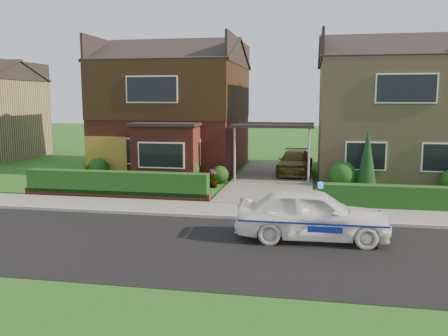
# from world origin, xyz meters

# --- Properties ---
(ground) EXTENTS (120.00, 120.00, 0.00)m
(ground) POSITION_xyz_m (0.00, 0.00, 0.00)
(ground) COLOR #144813
(ground) RESTS_ON ground
(road) EXTENTS (60.00, 6.00, 0.02)m
(road) POSITION_xyz_m (0.00, 0.00, 0.00)
(road) COLOR black
(road) RESTS_ON ground
(kerb) EXTENTS (60.00, 0.16, 0.12)m
(kerb) POSITION_xyz_m (0.00, 3.05, 0.06)
(kerb) COLOR #9E9993
(kerb) RESTS_ON ground
(sidewalk) EXTENTS (60.00, 2.00, 0.10)m
(sidewalk) POSITION_xyz_m (0.00, 4.10, 0.05)
(sidewalk) COLOR slate
(sidewalk) RESTS_ON ground
(driveway) EXTENTS (3.80, 12.00, 0.12)m
(driveway) POSITION_xyz_m (0.00, 11.00, 0.06)
(driveway) COLOR #666059
(driveway) RESTS_ON ground
(house_left) EXTENTS (7.50, 9.53, 7.25)m
(house_left) POSITION_xyz_m (-5.78, 13.90, 3.81)
(house_left) COLOR maroon
(house_left) RESTS_ON ground
(house_right) EXTENTS (7.50, 8.06, 7.25)m
(house_right) POSITION_xyz_m (5.80, 13.99, 3.66)
(house_right) COLOR #917D59
(house_right) RESTS_ON ground
(carport_link) EXTENTS (3.80, 3.00, 2.77)m
(carport_link) POSITION_xyz_m (0.00, 10.95, 2.66)
(carport_link) COLOR black
(carport_link) RESTS_ON ground
(garage_door) EXTENTS (2.20, 0.10, 2.10)m
(garage_door) POSITION_xyz_m (-8.25, 9.96, 1.05)
(garage_door) COLOR olive
(garage_door) RESTS_ON ground
(dwarf_wall) EXTENTS (7.70, 0.25, 0.36)m
(dwarf_wall) POSITION_xyz_m (-5.80, 5.30, 0.18)
(dwarf_wall) COLOR maroon
(dwarf_wall) RESTS_ON ground
(hedge_left) EXTENTS (7.50, 0.55, 0.90)m
(hedge_left) POSITION_xyz_m (-5.80, 5.45, 0.00)
(hedge_left) COLOR #103511
(hedge_left) RESTS_ON ground
(hedge_right) EXTENTS (7.50, 0.55, 0.80)m
(hedge_right) POSITION_xyz_m (5.80, 5.35, 0.00)
(hedge_right) COLOR #103511
(hedge_right) RESTS_ON ground
(shrub_left_far) EXTENTS (1.08, 1.08, 1.08)m
(shrub_left_far) POSITION_xyz_m (-8.50, 9.50, 0.54)
(shrub_left_far) COLOR #103511
(shrub_left_far) RESTS_ON ground
(shrub_left_mid) EXTENTS (1.32, 1.32, 1.32)m
(shrub_left_mid) POSITION_xyz_m (-4.00, 9.30, 0.66)
(shrub_left_mid) COLOR #103511
(shrub_left_mid) RESTS_ON ground
(shrub_left_near) EXTENTS (0.84, 0.84, 0.84)m
(shrub_left_near) POSITION_xyz_m (-2.40, 9.60, 0.42)
(shrub_left_near) COLOR #103511
(shrub_left_near) RESTS_ON ground
(shrub_right_near) EXTENTS (1.20, 1.20, 1.20)m
(shrub_right_near) POSITION_xyz_m (3.20, 9.40, 0.60)
(shrub_right_near) COLOR #103511
(shrub_right_near) RESTS_ON ground
(conifer_a) EXTENTS (0.90, 0.90, 2.60)m
(conifer_a) POSITION_xyz_m (4.20, 9.20, 1.30)
(conifer_a) COLOR black
(conifer_a) RESTS_ON ground
(police_car) EXTENTS (3.93, 4.34, 1.62)m
(police_car) POSITION_xyz_m (1.88, 1.20, 0.73)
(police_car) COLOR white
(police_car) RESTS_ON ground
(driveway_car) EXTENTS (1.84, 4.15, 1.18)m
(driveway_car) POSITION_xyz_m (1.00, 12.44, 0.71)
(driveway_car) COLOR brown
(driveway_car) RESTS_ON driveway
(potted_plant_a) EXTENTS (0.45, 0.31, 0.85)m
(potted_plant_a) POSITION_xyz_m (-4.44, 7.14, 0.43)
(potted_plant_a) COLOR gray
(potted_plant_a) RESTS_ON ground
(potted_plant_b) EXTENTS (0.56, 0.54, 0.79)m
(potted_plant_b) POSITION_xyz_m (-8.92, 9.00, 0.40)
(potted_plant_b) COLOR gray
(potted_plant_b) RESTS_ON ground
(potted_plant_c) EXTENTS (0.59, 0.59, 0.82)m
(potted_plant_c) POSITION_xyz_m (-2.50, 8.49, 0.41)
(potted_plant_c) COLOR gray
(potted_plant_c) RESTS_ON ground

